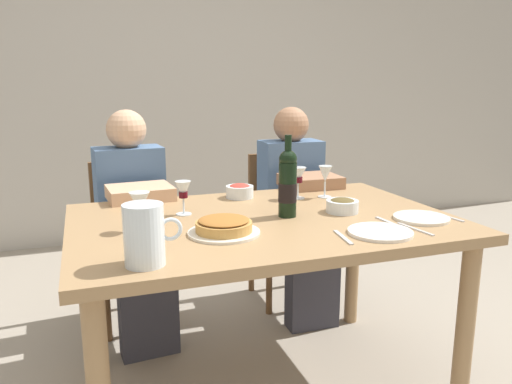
# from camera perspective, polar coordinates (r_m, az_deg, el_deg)

# --- Properties ---
(back_wall) EXTENTS (8.00, 0.10, 2.80)m
(back_wall) POSITION_cam_1_polar(r_m,az_deg,el_deg) (4.24, -10.69, 13.71)
(back_wall) COLOR #B2ADA3
(back_wall) RESTS_ON ground
(dining_table) EXTENTS (1.50, 1.00, 0.76)m
(dining_table) POSITION_cam_1_polar(r_m,az_deg,el_deg) (2.01, 0.87, -5.54)
(dining_table) COLOR #9E7A51
(dining_table) RESTS_ON ground
(wine_bottle) EXTENTS (0.07, 0.07, 0.33)m
(wine_bottle) POSITION_cam_1_polar(r_m,az_deg,el_deg) (1.98, 3.67, 1.02)
(wine_bottle) COLOR black
(wine_bottle) RESTS_ON dining_table
(water_pitcher) EXTENTS (0.17, 0.12, 0.19)m
(water_pitcher) POSITION_cam_1_polar(r_m,az_deg,el_deg) (1.49, -12.70, -5.23)
(water_pitcher) COLOR silver
(water_pitcher) RESTS_ON dining_table
(baked_tart) EXTENTS (0.26, 0.26, 0.06)m
(baked_tart) POSITION_cam_1_polar(r_m,az_deg,el_deg) (1.77, -3.72, -3.98)
(baked_tart) COLOR silver
(baked_tart) RESTS_ON dining_table
(salad_bowl) EXTENTS (0.13, 0.13, 0.07)m
(salad_bowl) POSITION_cam_1_polar(r_m,az_deg,el_deg) (2.33, -1.89, 0.18)
(salad_bowl) COLOR silver
(salad_bowl) RESTS_ON dining_table
(olive_bowl) EXTENTS (0.13, 0.13, 0.06)m
(olive_bowl) POSITION_cam_1_polar(r_m,az_deg,el_deg) (2.09, 9.90, -1.48)
(olive_bowl) COLOR silver
(olive_bowl) RESTS_ON dining_table
(wine_glass_left_diner) EXTENTS (0.07, 0.07, 0.15)m
(wine_glass_left_diner) POSITION_cam_1_polar(r_m,az_deg,el_deg) (2.30, 4.87, 1.79)
(wine_glass_left_diner) COLOR silver
(wine_glass_left_diner) RESTS_ON dining_table
(wine_glass_right_diner) EXTENTS (0.06, 0.06, 0.15)m
(wine_glass_right_diner) POSITION_cam_1_polar(r_m,az_deg,el_deg) (2.34, 7.97, 1.93)
(wine_glass_right_diner) COLOR silver
(wine_glass_right_diner) RESTS_ON dining_table
(wine_glass_centre) EXTENTS (0.07, 0.07, 0.14)m
(wine_glass_centre) POSITION_cam_1_polar(r_m,az_deg,el_deg) (1.84, -13.23, -1.25)
(wine_glass_centre) COLOR silver
(wine_glass_centre) RESTS_ON dining_table
(wine_glass_spare) EXTENTS (0.07, 0.07, 0.14)m
(wine_glass_spare) POSITION_cam_1_polar(r_m,az_deg,el_deg) (2.03, -8.39, 0.05)
(wine_glass_spare) COLOR silver
(wine_glass_spare) RESTS_ON dining_table
(dinner_plate_left_setting) EXTENTS (0.23, 0.23, 0.01)m
(dinner_plate_left_setting) POSITION_cam_1_polar(r_m,az_deg,el_deg) (1.83, 14.11, -4.50)
(dinner_plate_left_setting) COLOR white
(dinner_plate_left_setting) RESTS_ON dining_table
(dinner_plate_right_setting) EXTENTS (0.22, 0.22, 0.01)m
(dinner_plate_right_setting) POSITION_cam_1_polar(r_m,az_deg,el_deg) (2.07, 18.50, -2.85)
(dinner_plate_right_setting) COLOR silver
(dinner_plate_right_setting) RESTS_ON dining_table
(fork_left_setting) EXTENTS (0.04, 0.16, 0.00)m
(fork_left_setting) POSITION_cam_1_polar(r_m,az_deg,el_deg) (1.76, 9.99, -5.15)
(fork_left_setting) COLOR silver
(fork_left_setting) RESTS_ON dining_table
(knife_left_setting) EXTENTS (0.03, 0.18, 0.00)m
(knife_left_setting) POSITION_cam_1_polar(r_m,az_deg,el_deg) (1.92, 17.86, -4.08)
(knife_left_setting) COLOR silver
(knife_left_setting) RESTS_ON dining_table
(knife_right_setting) EXTENTS (0.03, 0.18, 0.00)m
(knife_right_setting) POSITION_cam_1_polar(r_m,az_deg,el_deg) (2.14, 21.00, -2.61)
(knife_right_setting) COLOR silver
(knife_right_setting) RESTS_ON dining_table
(spoon_right_setting) EXTENTS (0.02, 0.16, 0.00)m
(spoon_right_setting) POSITION_cam_1_polar(r_m,az_deg,el_deg) (1.98, 15.05, -3.38)
(spoon_right_setting) COLOR silver
(spoon_right_setting) RESTS_ON dining_table
(chair_left) EXTENTS (0.43, 0.43, 0.87)m
(chair_left) POSITION_cam_1_polar(r_m,az_deg,el_deg) (2.82, -14.43, -4.29)
(chair_left) COLOR brown
(chair_left) RESTS_ON ground
(diner_left) EXTENTS (0.36, 0.52, 1.16)m
(diner_left) POSITION_cam_1_polar(r_m,az_deg,el_deg) (2.56, -13.73, -3.15)
(diner_left) COLOR #4C6B93
(diner_left) RESTS_ON ground
(chair_right) EXTENTS (0.41, 0.41, 0.87)m
(chair_right) POSITION_cam_1_polar(r_m,az_deg,el_deg) (3.02, 3.03, -2.80)
(chair_right) COLOR brown
(chair_right) RESTS_ON ground
(diner_right) EXTENTS (0.35, 0.51, 1.16)m
(diner_right) POSITION_cam_1_polar(r_m,az_deg,el_deg) (2.78, 4.81, -1.63)
(diner_right) COLOR #4C6B93
(diner_right) RESTS_ON ground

